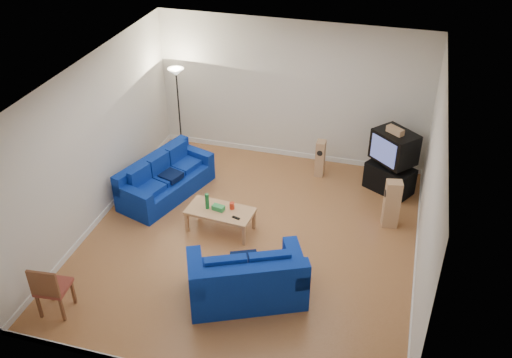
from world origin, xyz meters
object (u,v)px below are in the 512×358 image
(sofa_loveseat, at_px, (247,281))
(television, at_px, (394,147))
(tv_stand, at_px, (389,178))
(sofa_three_seat, at_px, (164,181))
(coffee_table, at_px, (220,212))

(sofa_loveseat, bearing_deg, television, 38.82)
(tv_stand, bearing_deg, sofa_three_seat, -133.27)
(sofa_three_seat, height_order, sofa_loveseat, sofa_loveseat)
(television, bearing_deg, coffee_table, -101.30)
(coffee_table, xyz_separation_m, tv_stand, (2.96, 2.26, -0.11))
(sofa_three_seat, height_order, television, television)
(tv_stand, distance_m, television, 0.73)
(sofa_loveseat, distance_m, coffee_table, 1.90)
(tv_stand, bearing_deg, television, 114.60)
(sofa_three_seat, distance_m, tv_stand, 4.69)
(tv_stand, relative_size, television, 0.93)
(sofa_three_seat, xyz_separation_m, television, (4.48, 1.45, 0.72))
(television, bearing_deg, sofa_three_seat, -121.27)
(coffee_table, relative_size, television, 1.26)
(sofa_three_seat, height_order, tv_stand, sofa_three_seat)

